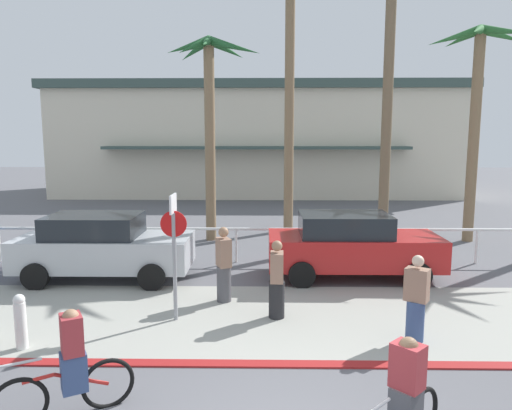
# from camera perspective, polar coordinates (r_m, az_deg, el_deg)

# --- Properties ---
(ground_plane) EXTENTS (80.00, 80.00, 0.00)m
(ground_plane) POSITION_cam_1_polar(r_m,az_deg,el_deg) (15.57, 2.22, -5.42)
(ground_plane) COLOR #5B5B60
(sidewalk_strip) EXTENTS (44.00, 4.00, 0.02)m
(sidewalk_strip) POSITION_cam_1_polar(r_m,az_deg,el_deg) (10.03, 2.97, -13.27)
(sidewalk_strip) COLOR #9E9E93
(sidewalk_strip) RESTS_ON ground
(curb_paint) EXTENTS (44.00, 0.24, 0.03)m
(curb_paint) POSITION_cam_1_polar(r_m,az_deg,el_deg) (8.21, 3.48, -18.39)
(curb_paint) COLOR maroon
(curb_paint) RESTS_ON ground
(building_backdrop) EXTENTS (24.75, 9.74, 6.78)m
(building_backdrop) POSITION_cam_1_polar(r_m,az_deg,el_deg) (31.28, 0.14, 7.82)
(building_backdrop) COLOR beige
(building_backdrop) RESTS_ON ground
(rail_fence) EXTENTS (21.01, 0.08, 1.04)m
(rail_fence) POSITION_cam_1_polar(r_m,az_deg,el_deg) (13.93, 2.38, -3.53)
(rail_fence) COLOR white
(rail_fence) RESTS_ON ground
(stop_sign_bike_lane) EXTENTS (0.52, 0.56, 2.56)m
(stop_sign_bike_lane) POSITION_cam_1_polar(r_m,az_deg,el_deg) (9.56, -9.74, -4.02)
(stop_sign_bike_lane) COLOR gray
(stop_sign_bike_lane) RESTS_ON ground
(bollard_2) EXTENTS (0.20, 0.20, 1.00)m
(bollard_2) POSITION_cam_1_polar(r_m,az_deg,el_deg) (9.43, -26.24, -12.31)
(bollard_2) COLOR white
(bollard_2) RESTS_ON ground
(palm_tree_0) EXTENTS (3.23, 3.38, 7.01)m
(palm_tree_0) POSITION_cam_1_polar(r_m,az_deg,el_deg) (16.91, -5.47, 13.84)
(palm_tree_0) COLOR #846B4C
(palm_tree_0) RESTS_ON ground
(palm_tree_1) EXTENTS (3.27, 3.28, 9.68)m
(palm_tree_1) POSITION_cam_1_polar(r_m,az_deg,el_deg) (18.78, 4.12, 19.10)
(palm_tree_1) COLOR #846B4C
(palm_tree_1) RESTS_ON ground
(palm_tree_2) EXTENTS (3.48, 3.15, 9.73)m
(palm_tree_2) POSITION_cam_1_polar(r_m,az_deg,el_deg) (18.00, 15.72, 18.73)
(palm_tree_2) COLOR #756047
(palm_tree_2) RESTS_ON ground
(palm_tree_3) EXTENTS (3.40, 3.14, 7.32)m
(palm_tree_3) POSITION_cam_1_polar(r_m,az_deg,el_deg) (18.14, 24.90, 12.83)
(palm_tree_3) COLOR #846B4C
(palm_tree_3) RESTS_ON ground
(car_silver_1) EXTENTS (4.40, 2.02, 1.69)m
(car_silver_1) POSITION_cam_1_polar(r_m,az_deg,el_deg) (12.97, -17.80, -4.69)
(car_silver_1) COLOR #B2B7BC
(car_silver_1) RESTS_ON ground
(car_red_2) EXTENTS (4.40, 2.02, 1.69)m
(car_red_2) POSITION_cam_1_polar(r_m,az_deg,el_deg) (12.74, 11.28, -4.67)
(car_red_2) COLOR red
(car_red_2) RESTS_ON ground
(cyclist_blue_0) EXTENTS (1.34, 1.32, 1.50)m
(cyclist_blue_0) POSITION_cam_1_polar(r_m,az_deg,el_deg) (6.10, 17.18, -21.65)
(cyclist_blue_0) COLOR black
(cyclist_blue_0) RESTS_ON ground
(cyclist_red_1) EXTENTS (1.62, 0.94, 1.50)m
(cyclist_red_1) POSITION_cam_1_polar(r_m,az_deg,el_deg) (7.07, -21.31, -17.48)
(cyclist_red_1) COLOR black
(cyclist_red_1) RESTS_ON ground
(pedestrian_0) EXTENTS (0.42, 0.47, 1.71)m
(pedestrian_0) POSITION_cam_1_polar(r_m,az_deg,el_deg) (10.73, -3.85, -7.44)
(pedestrian_0) COLOR #4C4C51
(pedestrian_0) RESTS_ON ground
(pedestrian_1) EXTENTS (0.48, 0.44, 1.60)m
(pedestrian_1) POSITION_cam_1_polar(r_m,az_deg,el_deg) (9.20, 18.51, -10.95)
(pedestrian_1) COLOR #384C7A
(pedestrian_1) RESTS_ON ground
(pedestrian_2) EXTENTS (0.33, 0.41, 1.62)m
(pedestrian_2) POSITION_cam_1_polar(r_m,az_deg,el_deg) (9.79, 2.49, -9.27)
(pedestrian_2) COLOR #232326
(pedestrian_2) RESTS_ON ground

